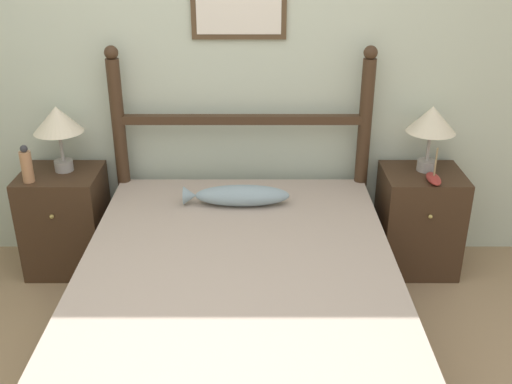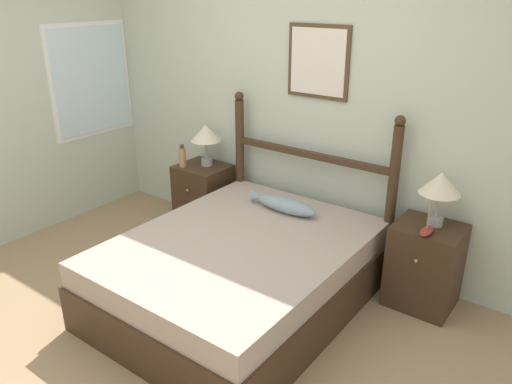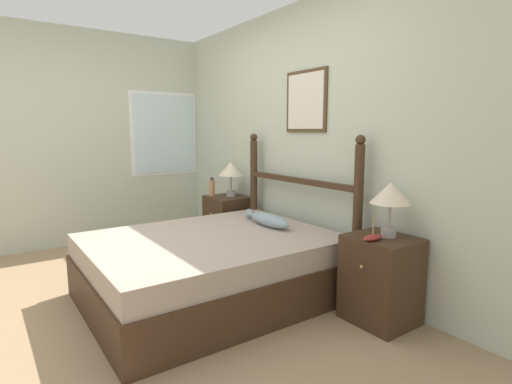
{
  "view_description": "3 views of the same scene",
  "coord_description": "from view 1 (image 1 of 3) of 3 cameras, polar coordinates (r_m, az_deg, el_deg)",
  "views": [
    {
      "loc": [
        0.28,
        -1.75,
        1.99
      ],
      "look_at": [
        0.27,
        1.03,
        0.71
      ],
      "focal_mm": 42.0,
      "sensor_mm": 36.0,
      "label": 1
    },
    {
      "loc": [
        2.15,
        -1.76,
        2.17
      ],
      "look_at": [
        0.12,
        0.97,
        0.77
      ],
      "focal_mm": 35.0,
      "sensor_mm": 36.0,
      "label": 2
    },
    {
      "loc": [
        2.99,
        -0.84,
        1.38
      ],
      "look_at": [
        0.16,
        1.14,
        0.84
      ],
      "focal_mm": 28.0,
      "sensor_mm": 36.0,
      "label": 3
    }
  ],
  "objects": [
    {
      "name": "wall_back",
      "position": [
        3.57,
        -4.4,
        13.14
      ],
      "size": [
        6.4,
        0.08,
        2.55
      ],
      "color": "beige",
      "rests_on": "ground_plane"
    },
    {
      "name": "bed",
      "position": [
        2.98,
        -1.48,
        -10.83
      ],
      "size": [
        1.52,
        1.93,
        0.52
      ],
      "color": "#3D2819",
      "rests_on": "ground_plane"
    },
    {
      "name": "nightstand_right",
      "position": [
        3.76,
        15.37,
        -2.68
      ],
      "size": [
        0.46,
        0.43,
        0.63
      ],
      "color": "#3D2819",
      "rests_on": "ground_plane"
    },
    {
      "name": "headboard",
      "position": [
        3.58,
        -1.16,
        4.0
      ],
      "size": [
        1.53,
        0.08,
        1.34
      ],
      "color": "#3D2819",
      "rests_on": "ground_plane"
    },
    {
      "name": "bottle",
      "position": [
        3.58,
        -20.82,
        2.43
      ],
      "size": [
        0.06,
        0.06,
        0.22
      ],
      "color": "tan",
      "rests_on": "nightstand_left"
    },
    {
      "name": "fish_pillow",
      "position": [
        3.33,
        -1.49,
        -0.33
      ],
      "size": [
        0.59,
        0.15,
        0.11
      ],
      "color": "#8499A3",
      "rests_on": "bed"
    },
    {
      "name": "model_boat",
      "position": [
        3.51,
        16.75,
        1.24
      ],
      "size": [
        0.07,
        0.17,
        0.2
      ],
      "color": "maroon",
      "rests_on": "nightstand_right"
    },
    {
      "name": "table_lamp_right",
      "position": [
        3.57,
        16.58,
        6.38
      ],
      "size": [
        0.28,
        0.28,
        0.39
      ],
      "color": "gray",
      "rests_on": "nightstand_right"
    },
    {
      "name": "table_lamp_left",
      "position": [
        3.61,
        -18.18,
        6.36
      ],
      "size": [
        0.28,
        0.28,
        0.39
      ],
      "color": "gray",
      "rests_on": "nightstand_left"
    },
    {
      "name": "nightstand_left",
      "position": [
        3.81,
        -17.46,
        -2.6
      ],
      "size": [
        0.46,
        0.43,
        0.63
      ],
      "color": "#3D2819",
      "rests_on": "ground_plane"
    }
  ]
}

